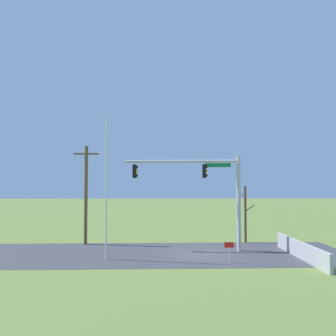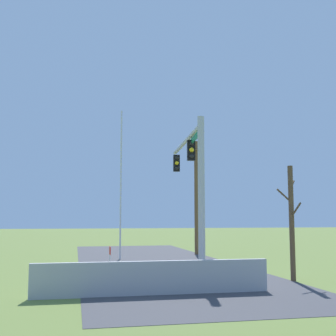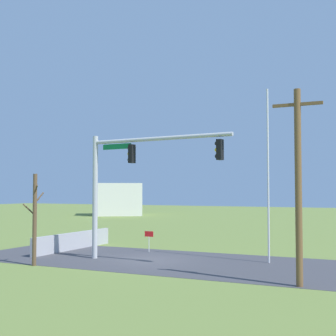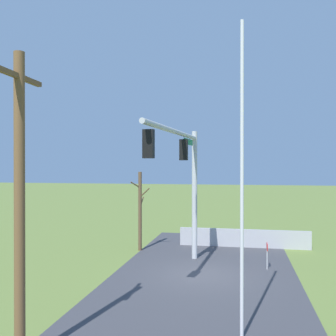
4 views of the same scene
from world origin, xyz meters
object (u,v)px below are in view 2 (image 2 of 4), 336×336
object	(u,v)px
signal_mast	(192,168)
flagpole	(121,184)
utility_pole	(196,195)
bare_tree	(292,221)
open_sign	(110,254)

from	to	relation	value
signal_mast	flagpole	size ratio (longest dim) A/B	0.91
utility_pole	bare_tree	world-z (taller)	utility_pole
utility_pole	bare_tree	size ratio (longest dim) A/B	1.70
utility_pole	open_sign	distance (m)	12.08
signal_mast	utility_pole	bearing A→B (deg)	163.31
flagpole	open_sign	world-z (taller)	flagpole
flagpole	open_sign	xyz separation A→B (m)	(7.39, -1.15, -3.51)
signal_mast	open_sign	xyz separation A→B (m)	(0.77, -3.75, -3.77)
flagpole	bare_tree	bearing A→B (deg)	29.21
bare_tree	utility_pole	bearing A→B (deg)	-178.27
signal_mast	open_sign	size ratio (longest dim) A/B	6.63
flagpole	utility_pole	bearing A→B (deg)	114.13
signal_mast	utility_pole	world-z (taller)	utility_pole
flagpole	open_sign	size ratio (longest dim) A/B	7.24
bare_tree	open_sign	world-z (taller)	bare_tree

